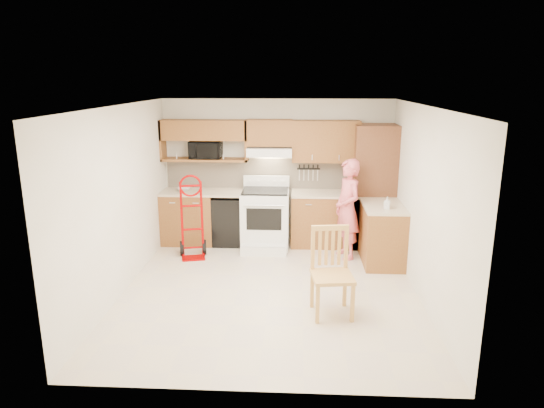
# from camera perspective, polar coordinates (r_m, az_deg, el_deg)

# --- Properties ---
(floor) EXTENTS (4.00, 4.50, 0.02)m
(floor) POSITION_cam_1_polar(r_m,az_deg,el_deg) (6.82, -0.23, -10.14)
(floor) COLOR beige
(floor) RESTS_ON ground
(ceiling) EXTENTS (4.00, 4.50, 0.02)m
(ceiling) POSITION_cam_1_polar(r_m,az_deg,el_deg) (6.20, -0.25, 11.52)
(ceiling) COLOR white
(ceiling) RESTS_ON ground
(wall_back) EXTENTS (4.00, 0.02, 2.50)m
(wall_back) POSITION_cam_1_polar(r_m,az_deg,el_deg) (8.60, 0.63, 3.92)
(wall_back) COLOR white
(wall_back) RESTS_ON ground
(wall_front) EXTENTS (4.00, 0.02, 2.50)m
(wall_front) POSITION_cam_1_polar(r_m,az_deg,el_deg) (4.25, -2.00, -7.43)
(wall_front) COLOR white
(wall_front) RESTS_ON ground
(wall_left) EXTENTS (0.02, 4.50, 2.50)m
(wall_left) POSITION_cam_1_polar(r_m,az_deg,el_deg) (6.81, -17.38, 0.39)
(wall_left) COLOR white
(wall_left) RESTS_ON ground
(wall_right) EXTENTS (0.02, 4.50, 2.50)m
(wall_right) POSITION_cam_1_polar(r_m,az_deg,el_deg) (6.59, 17.48, -0.07)
(wall_right) COLOR white
(wall_right) RESTS_ON ground
(backsplash) EXTENTS (3.92, 0.03, 0.55)m
(backsplash) POSITION_cam_1_polar(r_m,az_deg,el_deg) (8.58, 0.62, 3.56)
(backsplash) COLOR beige
(backsplash) RESTS_ON wall_back
(lower_cab_left) EXTENTS (0.90, 0.60, 0.90)m
(lower_cab_left) POSITION_cam_1_polar(r_m,az_deg,el_deg) (8.69, -9.75, -1.60)
(lower_cab_left) COLOR brown
(lower_cab_left) RESTS_ON ground
(dishwasher) EXTENTS (0.60, 0.60, 0.85)m
(dishwasher) POSITION_cam_1_polar(r_m,az_deg,el_deg) (8.56, -4.84, -1.86)
(dishwasher) COLOR black
(dishwasher) RESTS_ON ground
(lower_cab_right) EXTENTS (1.14, 0.60, 0.90)m
(lower_cab_right) POSITION_cam_1_polar(r_m,az_deg,el_deg) (8.49, 6.13, -1.86)
(lower_cab_right) COLOR brown
(lower_cab_right) RESTS_ON ground
(countertop_left) EXTENTS (1.50, 0.63, 0.04)m
(countertop_left) POSITION_cam_1_polar(r_m,az_deg,el_deg) (8.51, -7.91, 1.40)
(countertop_left) COLOR beige
(countertop_left) RESTS_ON lower_cab_left
(countertop_right) EXTENTS (1.14, 0.63, 0.04)m
(countertop_right) POSITION_cam_1_polar(r_m,az_deg,el_deg) (8.37, 6.22, 1.23)
(countertop_right) COLOR beige
(countertop_right) RESTS_ON lower_cab_right
(cab_return_right) EXTENTS (0.60, 1.00, 0.90)m
(cab_return_right) POSITION_cam_1_polar(r_m,az_deg,el_deg) (7.83, 12.81, -3.58)
(cab_return_right) COLOR brown
(cab_return_right) RESTS_ON ground
(countertop_return) EXTENTS (0.63, 1.00, 0.04)m
(countertop_return) POSITION_cam_1_polar(r_m,az_deg,el_deg) (7.70, 13.01, -0.25)
(countertop_return) COLOR beige
(countertop_return) RESTS_ON cab_return_right
(pantry_tall) EXTENTS (0.70, 0.60, 2.10)m
(pantry_tall) POSITION_cam_1_polar(r_m,az_deg,el_deg) (8.43, 11.82, 2.00)
(pantry_tall) COLOR #5A2F18
(pantry_tall) RESTS_ON ground
(upper_cab_left) EXTENTS (1.50, 0.33, 0.34)m
(upper_cab_left) POSITION_cam_1_polar(r_m,az_deg,el_deg) (8.47, -7.99, 8.61)
(upper_cab_left) COLOR brown
(upper_cab_left) RESTS_ON wall_back
(upper_shelf_mw) EXTENTS (1.50, 0.33, 0.04)m
(upper_shelf_mw) POSITION_cam_1_polar(r_m,az_deg,el_deg) (8.53, -7.87, 5.20)
(upper_shelf_mw) COLOR brown
(upper_shelf_mw) RESTS_ON wall_back
(upper_cab_center) EXTENTS (0.76, 0.33, 0.44)m
(upper_cab_center) POSITION_cam_1_polar(r_m,az_deg,el_deg) (8.33, -0.25, 8.38)
(upper_cab_center) COLOR brown
(upper_cab_center) RESTS_ON wall_back
(upper_cab_right) EXTENTS (1.14, 0.33, 0.70)m
(upper_cab_right) POSITION_cam_1_polar(r_m,az_deg,el_deg) (8.35, 6.34, 7.33)
(upper_cab_right) COLOR brown
(upper_cab_right) RESTS_ON wall_back
(range_hood) EXTENTS (0.76, 0.46, 0.14)m
(range_hood) POSITION_cam_1_polar(r_m,az_deg,el_deg) (8.30, -0.27, 6.20)
(range_hood) COLOR white
(range_hood) RESTS_ON wall_back
(knife_strip) EXTENTS (0.40, 0.05, 0.29)m
(knife_strip) POSITION_cam_1_polar(r_m,az_deg,el_deg) (8.54, 4.31, 3.74)
(knife_strip) COLOR black
(knife_strip) RESTS_ON backsplash
(microwave) EXTENTS (0.55, 0.38, 0.30)m
(microwave) POSITION_cam_1_polar(r_m,az_deg,el_deg) (8.50, -7.79, 6.34)
(microwave) COLOR black
(microwave) RESTS_ON upper_shelf_mw
(range) EXTENTS (0.80, 1.06, 1.18)m
(range) POSITION_cam_1_polar(r_m,az_deg,el_deg) (8.27, -0.82, -1.19)
(range) COLOR white
(range) RESTS_ON ground
(person) EXTENTS (0.57, 0.69, 1.62)m
(person) POSITION_cam_1_polar(r_m,az_deg,el_deg) (7.84, 8.86, -0.60)
(person) COLOR #E4636D
(person) RESTS_ON ground
(hand_truck) EXTENTS (0.57, 0.54, 1.23)m
(hand_truck) POSITION_cam_1_polar(r_m,az_deg,el_deg) (7.91, -9.37, -1.95)
(hand_truck) COLOR #9C0000
(hand_truck) RESTS_ON ground
(dining_chair) EXTENTS (0.55, 0.59, 1.09)m
(dining_chair) POSITION_cam_1_polar(r_m,az_deg,el_deg) (5.99, 7.10, -8.08)
(dining_chair) COLOR tan
(dining_chair) RESTS_ON ground
(soap_bottle) EXTENTS (0.10, 0.11, 0.19)m
(soap_bottle) POSITION_cam_1_polar(r_m,az_deg,el_deg) (7.45, 13.35, 0.13)
(soap_bottle) COLOR white
(soap_bottle) RESTS_ON countertop_return
(bowl) EXTENTS (0.26, 0.26, 0.06)m
(bowl) POSITION_cam_1_polar(r_m,az_deg,el_deg) (8.57, -10.29, 1.73)
(bowl) COLOR white
(bowl) RESTS_ON countertop_left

